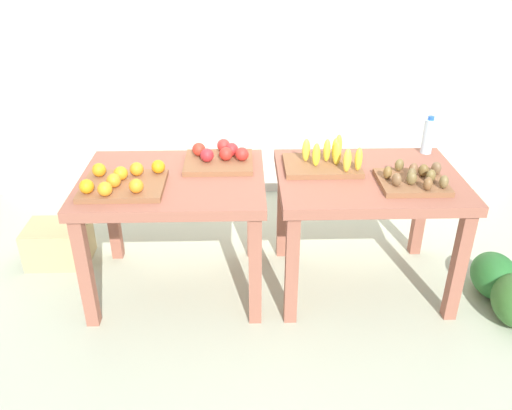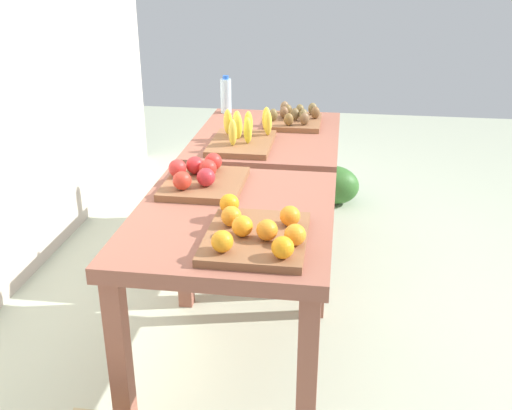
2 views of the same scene
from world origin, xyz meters
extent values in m
plane|color=#AAB39A|center=(0.00, 0.00, 0.00)|extent=(8.00, 8.00, 0.00)
cube|color=beige|center=(0.00, 1.35, 1.50)|extent=(4.40, 0.12, 3.00)
cube|color=#925543|center=(-0.56, 0.00, 0.72)|extent=(1.04, 0.80, 0.06)
cube|color=#925543|center=(-1.02, -0.34, 0.34)|extent=(0.07, 0.07, 0.69)
cube|color=#925543|center=(-0.10, -0.34, 0.34)|extent=(0.07, 0.07, 0.69)
cube|color=#925543|center=(-1.02, 0.34, 0.34)|extent=(0.07, 0.07, 0.69)
cube|color=#925543|center=(-0.10, 0.34, 0.34)|extent=(0.07, 0.07, 0.69)
cube|color=#925543|center=(0.56, 0.00, 0.72)|extent=(1.04, 0.80, 0.06)
cube|color=#925543|center=(0.10, -0.34, 0.34)|extent=(0.07, 0.07, 0.69)
cube|color=#925543|center=(1.02, -0.34, 0.34)|extent=(0.07, 0.07, 0.69)
cube|color=#925543|center=(0.10, 0.34, 0.34)|extent=(0.07, 0.07, 0.69)
cube|color=#925543|center=(1.02, 0.34, 0.34)|extent=(0.07, 0.07, 0.69)
cube|color=brown|center=(-0.80, -0.13, 0.76)|extent=(0.44, 0.36, 0.03)
sphere|color=orange|center=(-0.95, -0.04, 0.82)|extent=(0.11, 0.11, 0.08)
sphere|color=orange|center=(-0.75, -0.03, 0.82)|extent=(0.08, 0.08, 0.08)
sphere|color=orange|center=(-0.97, -0.24, 0.82)|extent=(0.10, 0.10, 0.08)
sphere|color=orange|center=(-0.82, -0.08, 0.82)|extent=(0.11, 0.11, 0.08)
sphere|color=orange|center=(-0.71, -0.24, 0.82)|extent=(0.11, 0.11, 0.08)
sphere|color=orange|center=(-0.63, 0.00, 0.82)|extent=(0.10, 0.10, 0.08)
sphere|color=orange|center=(-0.84, -0.17, 0.82)|extent=(0.11, 0.11, 0.08)
sphere|color=orange|center=(-0.87, -0.27, 0.82)|extent=(0.10, 0.10, 0.08)
cube|color=brown|center=(-0.30, 0.17, 0.76)|extent=(0.40, 0.34, 0.03)
sphere|color=red|center=(-0.42, 0.24, 0.82)|extent=(0.11, 0.11, 0.08)
sphere|color=red|center=(-0.16, 0.16, 0.82)|extent=(0.10, 0.10, 0.08)
sphere|color=red|center=(-0.23, 0.23, 0.82)|extent=(0.11, 0.11, 0.08)
sphere|color=red|center=(-0.37, 0.15, 0.82)|extent=(0.10, 0.10, 0.08)
sphere|color=red|center=(-0.26, 0.17, 0.82)|extent=(0.11, 0.11, 0.08)
sphere|color=red|center=(-0.28, 0.30, 0.82)|extent=(0.11, 0.11, 0.08)
cube|color=brown|center=(0.30, 0.11, 0.76)|extent=(0.44, 0.32, 0.03)
ellipsoid|color=yellow|center=(0.21, 0.14, 0.85)|extent=(0.06, 0.06, 0.14)
ellipsoid|color=yellow|center=(0.49, 0.00, 0.85)|extent=(0.06, 0.06, 0.14)
ellipsoid|color=yellow|center=(0.33, 0.13, 0.85)|extent=(0.05, 0.06, 0.14)
ellipsoid|color=yellow|center=(0.41, 0.20, 0.85)|extent=(0.06, 0.06, 0.14)
ellipsoid|color=yellow|center=(0.38, 0.15, 0.85)|extent=(0.05, 0.06, 0.14)
ellipsoid|color=yellow|center=(0.42, -0.02, 0.85)|extent=(0.07, 0.06, 0.14)
ellipsoid|color=yellow|center=(0.38, 0.08, 0.85)|extent=(0.07, 0.06, 0.14)
ellipsoid|color=yellow|center=(0.26, 0.07, 0.85)|extent=(0.07, 0.06, 0.14)
cube|color=brown|center=(0.76, -0.13, 0.76)|extent=(0.36, 0.32, 0.03)
ellipsoid|color=brown|center=(0.85, -0.16, 0.82)|extent=(0.07, 0.07, 0.07)
ellipsoid|color=brown|center=(0.72, -0.01, 0.82)|extent=(0.07, 0.07, 0.07)
ellipsoid|color=brown|center=(0.78, -0.07, 0.82)|extent=(0.07, 0.07, 0.07)
ellipsoid|color=brown|center=(0.80, -0.25, 0.82)|extent=(0.07, 0.07, 0.07)
ellipsoid|color=brown|center=(0.91, -0.06, 0.82)|extent=(0.07, 0.07, 0.07)
ellipsoid|color=brown|center=(0.75, -0.14, 0.82)|extent=(0.07, 0.07, 0.07)
ellipsoid|color=brown|center=(0.65, -0.20, 0.82)|extent=(0.07, 0.07, 0.07)
ellipsoid|color=brown|center=(0.90, -0.23, 0.82)|extent=(0.06, 0.06, 0.07)
ellipsoid|color=brown|center=(0.74, -0.19, 0.82)|extent=(0.07, 0.07, 0.07)
ellipsoid|color=brown|center=(0.83, -0.09, 0.82)|extent=(0.07, 0.06, 0.07)
ellipsoid|color=brown|center=(0.63, -0.11, 0.82)|extent=(0.06, 0.06, 0.07)
cylinder|color=silver|center=(0.98, 0.32, 0.86)|extent=(0.07, 0.07, 0.21)
cylinder|color=blue|center=(0.98, 0.32, 0.97)|extent=(0.04, 0.04, 0.02)
ellipsoid|color=#266A2B|center=(1.36, -0.14, 0.13)|extent=(0.28, 0.35, 0.26)
cube|color=tan|center=(-1.39, 0.30, 0.13)|extent=(0.40, 0.30, 0.26)
camera|label=1|loc=(-0.16, -2.68, 2.01)|focal=36.71mm
camera|label=2|loc=(-2.70, -0.40, 1.72)|focal=42.01mm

